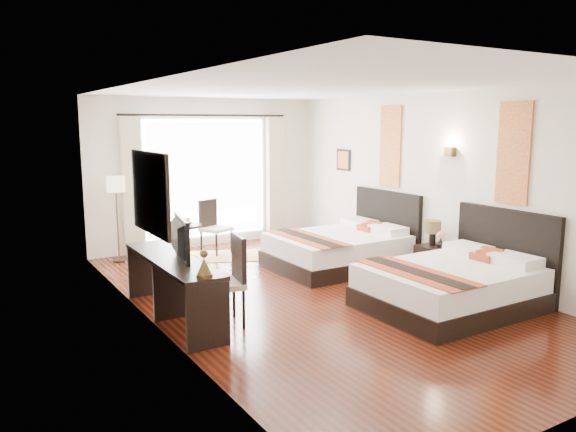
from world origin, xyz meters
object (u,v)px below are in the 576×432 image
television (174,238)px  desk_chair (223,298)px  vase (440,244)px  fruit_bowl (187,223)px  console_desk (173,288)px  bed_near (455,284)px  floor_lamp (116,190)px  bed_far (342,248)px  window_chair (215,237)px  side_table (187,242)px  table_lamp (433,229)px  nightstand (436,263)px

television → desk_chair: (0.42, -0.44, -0.68)m
vase → fruit_bowl: size_ratio=0.75×
console_desk → desk_chair: bearing=-48.6°
bed_near → floor_lamp: size_ratio=1.46×
bed_far → vase: bed_far is taller
television → fruit_bowl: 3.17m
window_chair → vase: bearing=10.1°
television → side_table: television is taller
side_table → fruit_bowl: bearing=67.9°
console_desk → television: bearing=-72.2°
console_desk → television: 0.63m
table_lamp → fruit_bowl: bearing=130.7°
console_desk → fruit_bowl: console_desk is taller
console_desk → desk_chair: desk_chair is taller
vase → side_table: (-2.68, 3.31, -0.27)m
floor_lamp → desk_chair: bearing=-86.0°
floor_lamp → bed_far: bearing=-36.2°
side_table → floor_lamp: bearing=160.1°
table_lamp → floor_lamp: (-3.80, 3.50, 0.46)m
desk_chair → nightstand: bearing=-168.4°
bed_far → window_chair: 2.39m
side_table → window_chair: (0.58, 0.10, -0.00)m
nightstand → fruit_bowl: 4.23m
vase → console_desk: 3.99m
television → floor_lamp: (0.16, 3.25, 0.22)m
side_table → console_desk: bearing=-114.4°
desk_chair → window_chair: size_ratio=1.09×
bed_far → nightstand: bed_far is taller
bed_near → bed_far: 2.42m
television → floor_lamp: 3.26m
table_lamp → bed_near: bearing=-123.3°
bed_far → window_chair: bed_far is taller
table_lamp → fruit_bowl: (-2.71, 3.14, -0.14)m
nightstand → vase: size_ratio=3.69×
console_desk → fruit_bowl: (1.28, 2.82, 0.25)m
television → console_desk: bearing=29.6°
bed_near → bed_far: size_ratio=1.00×
console_desk → nightstand: bearing=-5.9°
console_desk → television: (0.02, -0.06, 0.63)m
nightstand → vase: bearing=-108.9°
table_lamp → vase: (-0.03, -0.20, -0.20)m
console_desk → floor_lamp: floor_lamp is taller
nightstand → floor_lamp: bearing=136.6°
bed_near → console_desk: bearing=155.5°
television → window_chair: size_ratio=0.89×
bed_near → table_lamp: bed_near is taller
bed_near → side_table: (-1.96, 4.26, -0.01)m
table_lamp → side_table: table_lamp is taller
window_chair → table_lamp: bearing=12.0°
floor_lamp → window_chair: size_ratio=1.50×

